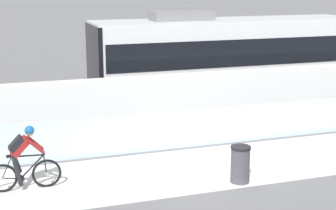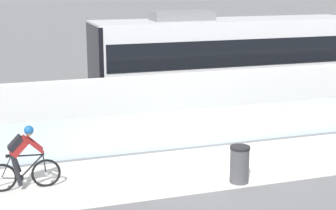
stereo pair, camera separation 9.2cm
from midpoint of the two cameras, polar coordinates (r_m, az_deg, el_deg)
ground_plane at (r=14.53m, az=4.69°, el=-6.73°), size 200.00×200.00×0.00m
bike_path_deck at (r=14.53m, az=4.69°, el=-6.70°), size 32.00×3.20×0.01m
glass_parapet at (r=15.98m, az=2.12°, el=-2.58°), size 32.00×0.05×1.17m
concrete_barrier_wall at (r=17.52m, az=0.05°, el=0.19°), size 32.00×0.36×1.94m
tram_rail_near at (r=20.05m, az=-2.23°, el=-0.94°), size 32.00×0.08×0.01m
tram_rail_far at (r=21.39m, az=-3.32°, el=-0.02°), size 32.00×0.08×0.01m
tram at (r=21.56m, az=6.25°, el=5.15°), size 11.06×2.54×3.81m
cyclist_on_bike at (r=13.20m, az=-15.67°, el=-5.66°), size 1.77×0.58×1.61m
trash_bin at (r=13.39m, az=7.67°, el=-6.42°), size 0.51×0.51×0.96m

